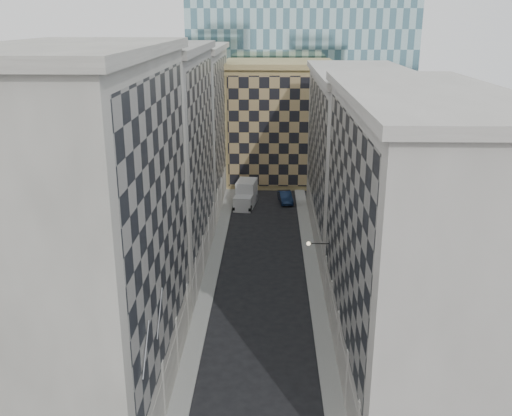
# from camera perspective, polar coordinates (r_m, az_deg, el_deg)

# --- Properties ---
(sidewalk_west) EXTENTS (1.50, 100.00, 0.15)m
(sidewalk_west) POSITION_cam_1_polar(r_m,az_deg,el_deg) (58.69, -4.58, -6.82)
(sidewalk_west) COLOR gray
(sidewalk_west) RESTS_ON ground
(sidewalk_east) EXTENTS (1.50, 100.00, 0.15)m
(sidewalk_east) POSITION_cam_1_polar(r_m,az_deg,el_deg) (58.54, 5.77, -6.93)
(sidewalk_east) COLOR gray
(sidewalk_east) RESTS_ON ground
(bldg_left_a) EXTENTS (10.80, 22.80, 23.70)m
(bldg_left_a) POSITION_cam_1_polar(r_m,az_deg,el_deg) (38.09, -16.46, -2.69)
(bldg_left_a) COLOR gray
(bldg_left_a) RESTS_ON ground
(bldg_left_b) EXTENTS (10.80, 22.80, 22.70)m
(bldg_left_b) POSITION_cam_1_polar(r_m,az_deg,el_deg) (58.60, -10.06, 4.60)
(bldg_left_b) COLOR gray
(bldg_left_b) RESTS_ON ground
(bldg_left_c) EXTENTS (10.80, 22.80, 21.70)m
(bldg_left_c) POSITION_cam_1_polar(r_m,az_deg,el_deg) (79.90, -6.98, 8.04)
(bldg_left_c) COLOR gray
(bldg_left_c) RESTS_ON ground
(bldg_right_a) EXTENTS (10.80, 26.80, 20.70)m
(bldg_right_a) POSITION_cam_1_polar(r_m,az_deg,el_deg) (41.77, 15.40, -2.93)
(bldg_right_a) COLOR #A9A49B
(bldg_right_a) RESTS_ON ground
(bldg_right_b) EXTENTS (10.80, 28.80, 19.70)m
(bldg_right_b) POSITION_cam_1_polar(r_m,az_deg,el_deg) (67.28, 10.15, 5.08)
(bldg_right_b) COLOR #A9A49B
(bldg_right_b) RESTS_ON ground
(tan_block) EXTENTS (16.80, 14.80, 18.80)m
(tan_block) POSITION_cam_1_polar(r_m,az_deg,el_deg) (91.99, 2.27, 8.65)
(tan_block) COLOR #9E8953
(tan_block) RESTS_ON ground
(church_tower) EXTENTS (7.20, 7.20, 51.50)m
(church_tower) POSITION_cam_1_polar(r_m,az_deg,el_deg) (104.77, 1.15, 19.47)
(church_tower) COLOR #2E2823
(church_tower) RESTS_ON ground
(flagpoles_left) EXTENTS (0.10, 6.33, 2.33)m
(flagpoles_left) POSITION_cam_1_polar(r_m,az_deg,el_deg) (34.10, -10.25, -11.92)
(flagpoles_left) COLOR gray
(flagpoles_left) RESTS_ON ground
(bracket_lamp) EXTENTS (1.98, 0.36, 0.36)m
(bracket_lamp) POSITION_cam_1_polar(r_m,az_deg,el_deg) (50.54, 5.48, -3.56)
(bracket_lamp) COLOR black
(bracket_lamp) RESTS_ON ground
(box_truck) EXTENTS (3.28, 6.48, 3.41)m
(box_truck) POSITION_cam_1_polar(r_m,az_deg,el_deg) (79.97, -1.03, 1.29)
(box_truck) COLOR silver
(box_truck) RESTS_ON ground
(dark_car) EXTENTS (2.26, 4.97, 1.58)m
(dark_car) POSITION_cam_1_polar(r_m,az_deg,el_deg) (81.50, 2.95, 1.09)
(dark_car) COLOR #0F1D39
(dark_car) RESTS_ON ground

